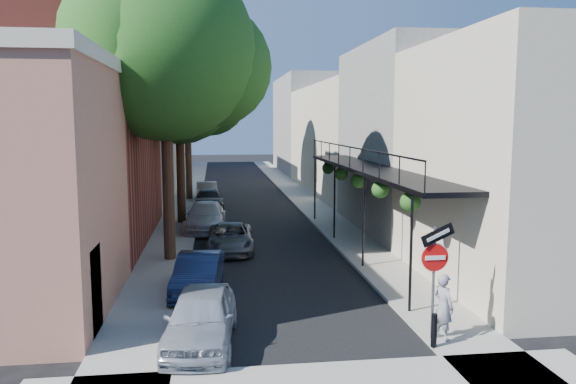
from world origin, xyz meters
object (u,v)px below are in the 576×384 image
object	(u,v)px
parked_car_b	(198,274)
parked_car_f	(207,191)
parked_car_a	(201,318)
bollard	(434,330)
sign_post	(435,262)
parked_car_c	(230,238)
oak_near	(177,54)
pedestrian	(444,307)
parked_car_d	(205,217)
oak_mid	(187,89)
oak_far	(194,78)
parked_car_e	(209,199)

from	to	relation	value
parked_car_b	parked_car_f	world-z (taller)	parked_car_f
parked_car_a	parked_car_b	bearing A→B (deg)	97.49
parked_car_f	bollard	bearing A→B (deg)	-81.52
sign_post	parked_car_c	distance (m)	11.51
bollard	parked_car_b	bearing A→B (deg)	136.61
oak_near	parked_car_f	distance (m)	18.10
sign_post	pedestrian	world-z (taller)	sign_post
parked_car_b	parked_car_d	size ratio (longest dim) A/B	0.80
oak_mid	parked_car_b	bearing A→B (deg)	-86.23
sign_post	parked_car_f	world-z (taller)	sign_post
oak_far	parked_car_f	xyz separation A→B (m)	(0.75, -0.44, -7.63)
oak_near	pedestrian	xyz separation A→B (m)	(6.77, -9.33, -6.94)
oak_mid	parked_car_a	xyz separation A→B (m)	(1.00, -16.61, -6.37)
parked_car_e	pedestrian	size ratio (longest dim) A/B	2.41
oak_far	parked_car_a	size ratio (longest dim) A/B	2.97
parked_car_a	parked_car_d	bearing A→B (deg)	95.49
bollard	parked_car_d	world-z (taller)	parked_car_d
parked_car_e	parked_car_f	xyz separation A→B (m)	(-0.19, 4.28, -0.04)
sign_post	pedestrian	bearing A→B (deg)	-9.15
parked_car_b	parked_car_d	bearing A→B (deg)	95.60
parked_car_a	oak_near	bearing A→B (deg)	101.28
parked_car_b	parked_car_e	size ratio (longest dim) A/B	0.96
oak_near	parked_car_f	size ratio (longest dim) A/B	2.99
parked_car_d	parked_car_e	xyz separation A→B (m)	(0.13, 6.41, -0.02)
bollard	oak_near	world-z (taller)	oak_near
parked_car_f	parked_car_b	bearing A→B (deg)	-93.53
oak_near	parked_car_e	bearing A→B (deg)	85.55
pedestrian	parked_car_d	bearing A→B (deg)	0.93
parked_car_e	pedestrian	bearing A→B (deg)	-78.98
bollard	oak_mid	xyz separation A→B (m)	(-6.42, 17.73, 6.54)
oak_near	parked_car_d	xyz separation A→B (m)	(0.83, 5.87, -7.19)
parked_car_c	pedestrian	xyz separation A→B (m)	(4.84, -10.49, 0.36)
bollard	parked_car_a	xyz separation A→B (m)	(-5.42, 1.12, 0.16)
sign_post	oak_near	distance (m)	12.77
bollard	parked_car_d	xyz separation A→B (m)	(-5.54, 15.63, 0.17)
sign_post	oak_near	size ratio (longest dim) A/B	0.26
oak_near	parked_car_d	world-z (taller)	oak_near
oak_far	parked_car_c	xyz separation A→B (m)	(1.91, -15.84, -7.69)
oak_far	parked_car_c	world-z (taller)	oak_far
sign_post	parked_car_d	bearing A→B (deg)	110.59
bollard	oak_far	xyz separation A→B (m)	(-6.35, 26.77, 7.74)
oak_far	parked_car_b	bearing A→B (deg)	-87.99
oak_near	sign_post	bearing A→B (deg)	-54.91
oak_near	pedestrian	distance (m)	13.45
parked_car_d	sign_post	bearing A→B (deg)	-66.69
parked_car_a	pedestrian	bearing A→B (deg)	-1.68
bollard	parked_car_b	distance (m)	7.71
oak_mid	sign_post	bearing A→B (deg)	-69.14
bollard	oak_mid	distance (m)	19.96
oak_near	parked_car_b	world-z (taller)	oak_near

